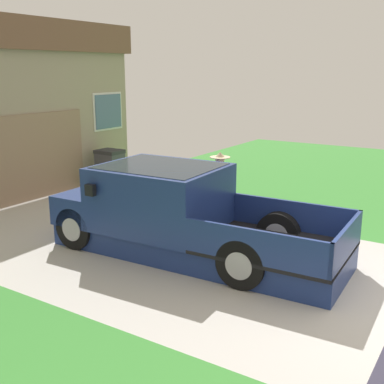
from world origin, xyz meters
The scene contains 4 objects.
pickup_truck centered at (0.11, 4.03, 0.72)m, with size 2.19×5.41×1.59m.
person_with_hat centered at (1.57, 3.85, 0.95)m, with size 0.49×0.42×1.67m.
handbag centered at (1.43, 3.65, 0.13)m, with size 0.33×0.15×0.42m.
wheeled_trash_bin centered at (3.43, 8.52, 0.57)m, with size 0.60×0.72×1.05m.
Camera 1 is at (-6.85, -0.85, 3.29)m, focal length 45.17 mm.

